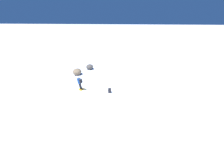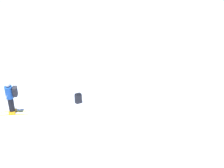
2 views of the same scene
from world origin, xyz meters
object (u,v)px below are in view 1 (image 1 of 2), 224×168
(skier, at_px, (80,83))
(spare_backpack, at_px, (110,91))
(exposed_boulder_0, at_px, (90,67))
(exposed_boulder_1, at_px, (77,72))

(skier, bearing_deg, spare_backpack, 111.38)
(exposed_boulder_0, bearing_deg, spare_backpack, 26.44)
(spare_backpack, bearing_deg, skier, 171.43)
(exposed_boulder_1, bearing_deg, spare_backpack, 43.48)
(skier, relative_size, spare_backpack, 3.41)
(exposed_boulder_0, bearing_deg, exposed_boulder_1, -22.07)
(spare_backpack, distance_m, exposed_boulder_0, 9.03)
(spare_backpack, height_order, exposed_boulder_1, exposed_boulder_1)
(spare_backpack, bearing_deg, exposed_boulder_1, 128.35)
(skier, distance_m, spare_backpack, 3.29)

